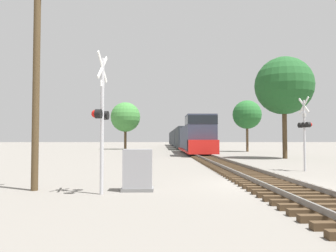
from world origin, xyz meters
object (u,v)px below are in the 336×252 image
(tree_far_right, at_px, (284,86))
(tree_mid_background, at_px, (247,115))
(utility_pole, at_px, (36,79))
(tree_deep_background, at_px, (125,117))
(crossing_signal_far, at_px, (305,127))
(relay_cabinet, at_px, (138,170))
(crossing_signal_near, at_px, (101,117))
(freight_train, at_px, (180,138))

(tree_far_right, bearing_deg, tree_mid_background, 86.45)
(utility_pole, distance_m, tree_mid_background, 39.73)
(utility_pole, relative_size, tree_deep_background, 0.88)
(crossing_signal_far, height_order, relay_cabinet, crossing_signal_far)
(utility_pole, height_order, tree_far_right, tree_far_right)
(relay_cabinet, height_order, tree_far_right, tree_far_right)
(utility_pole, bearing_deg, crossing_signal_far, 27.90)
(tree_far_right, relative_size, tree_mid_background, 1.27)
(crossing_signal_near, xyz_separation_m, relay_cabinet, (1.15, 0.67, -1.83))
(freight_train, xyz_separation_m, tree_far_right, (7.29, -40.86, 4.77))
(freight_train, xyz_separation_m, crossing_signal_near, (-6.22, -60.32, 0.51))
(tree_far_right, height_order, tree_mid_background, tree_far_right)
(freight_train, distance_m, tree_far_right, 41.78)
(utility_pole, height_order, tree_deep_background, tree_deep_background)
(crossing_signal_far, relative_size, tree_mid_background, 0.56)
(utility_pole, xyz_separation_m, tree_far_right, (15.97, 18.62, 2.87))
(utility_pole, xyz_separation_m, tree_mid_background, (17.04, 35.86, 1.46))
(tree_mid_background, height_order, tree_deep_background, tree_deep_background)
(freight_train, height_order, tree_deep_background, tree_deep_background)
(freight_train, xyz_separation_m, relay_cabinet, (-5.06, -59.65, -1.32))
(crossing_signal_far, relative_size, relay_cabinet, 2.88)
(tree_mid_background, relative_size, tree_deep_background, 0.88)
(crossing_signal_far, xyz_separation_m, tree_mid_background, (4.51, 29.23, 2.94))
(freight_train, xyz_separation_m, utility_pole, (-8.68, -59.48, 1.90))
(freight_train, bearing_deg, tree_deep_background, -132.04)
(relay_cabinet, xyz_separation_m, tree_deep_background, (-5.61, 47.82, 5.10))
(freight_train, bearing_deg, tree_mid_background, -70.50)
(freight_train, distance_m, crossing_signal_near, 60.64)
(relay_cabinet, bearing_deg, tree_far_right, 56.67)
(tree_mid_background, bearing_deg, tree_deep_background, 148.23)
(utility_pole, height_order, tree_mid_background, utility_pole)
(crossing_signal_far, bearing_deg, tree_far_right, -27.59)
(tree_far_right, height_order, tree_deep_background, tree_far_right)
(crossing_signal_near, height_order, relay_cabinet, crossing_signal_near)
(crossing_signal_far, xyz_separation_m, tree_deep_background, (-14.52, 41.01, 3.35))
(freight_train, distance_m, utility_pole, 60.14)
(utility_pole, bearing_deg, tree_mid_background, 64.58)
(relay_cabinet, distance_m, utility_pole, 4.85)
(tree_far_right, bearing_deg, relay_cabinet, -123.33)
(freight_train, height_order, relay_cabinet, freight_train)
(relay_cabinet, bearing_deg, tree_deep_background, 96.69)
(freight_train, bearing_deg, relay_cabinet, -94.85)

